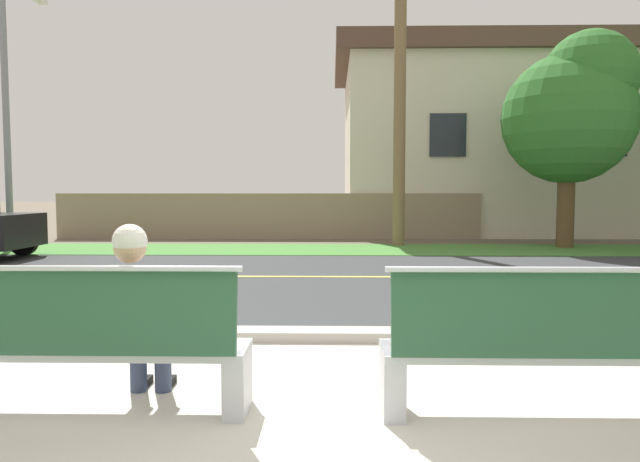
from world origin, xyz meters
TOP-DOWN VIEW (x-y plane):
  - ground_plane at (0.00, 8.00)m, footprint 140.00×140.00m
  - sidewalk_pavement at (0.00, 0.40)m, footprint 44.00×3.60m
  - curb_edge at (0.00, 2.35)m, footprint 44.00×0.30m
  - street_asphalt at (0.00, 6.50)m, footprint 52.00×8.00m
  - road_centre_line at (0.00, 6.50)m, footprint 48.00×0.14m
  - far_verge_grass at (0.00, 11.13)m, footprint 48.00×2.80m
  - bench_left at (-1.42, 0.42)m, footprint 1.98×0.48m
  - bench_right at (1.42, 0.42)m, footprint 1.98×0.48m
  - seated_person_white at (-1.20, 0.59)m, footprint 0.52×0.68m
  - streetlamp at (-7.80, 10.93)m, footprint 0.24×2.10m
  - shade_tree_far_left at (6.27, 11.67)m, footprint 3.32×3.32m
  - garden_wall at (-1.86, 14.42)m, footprint 13.00×0.36m
  - house_across_street at (6.05, 17.62)m, footprint 11.62×6.91m

SIDE VIEW (x-z plane):
  - ground_plane at x=0.00m, z-range 0.00..0.00m
  - street_asphalt at x=0.00m, z-range 0.00..0.01m
  - sidewalk_pavement at x=0.00m, z-range 0.00..0.01m
  - far_verge_grass at x=0.00m, z-range 0.00..0.02m
  - road_centre_line at x=0.00m, z-range 0.01..0.01m
  - curb_edge at x=0.00m, z-range 0.00..0.11m
  - bench_left at x=-1.42m, z-range -0.04..0.97m
  - bench_right at x=1.42m, z-range -0.04..0.97m
  - seated_person_white at x=-1.20m, z-range 0.05..1.30m
  - garden_wall at x=-1.86m, z-range 0.00..1.40m
  - house_across_street at x=6.05m, z-range 0.04..6.40m
  - shade_tree_far_left at x=6.27m, z-range 0.81..6.29m
  - streetlamp at x=-7.80m, z-range 0.50..7.43m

